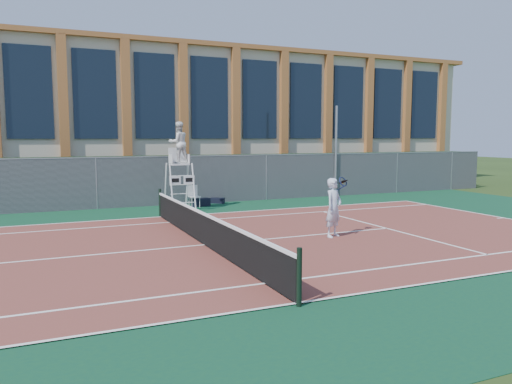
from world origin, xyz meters
name	(u,v)px	position (x,y,z in m)	size (l,w,h in m)	color
ground	(205,246)	(0.00, 0.00, 0.00)	(120.00, 120.00, 0.00)	#233814
apron	(195,239)	(0.00, 1.00, 0.01)	(36.00, 20.00, 0.01)	#0D3C29
tennis_court	(205,245)	(0.00, 0.00, 0.02)	(23.77, 10.97, 0.02)	brown
tennis_net	(205,227)	(0.00, 0.00, 0.54)	(0.10, 11.30, 1.10)	black
fence	(144,182)	(0.00, 8.80, 1.10)	(40.00, 0.06, 2.20)	#595E60
hedge	(139,180)	(0.00, 10.00, 1.10)	(40.00, 1.40, 2.20)	black
building	(113,119)	(0.00, 17.95, 4.15)	(45.00, 10.60, 8.22)	beige
steel_pole	(336,151)	(9.93, 8.70, 2.34)	(0.12, 0.12, 4.69)	#9EA0A5
umpire_chair	(179,145)	(1.15, 7.05, 2.75)	(1.05, 1.62, 3.76)	white
plastic_chair	(193,194)	(1.97, 7.74, 0.58)	(0.48, 0.48, 0.96)	silver
sports_bag_near	(201,202)	(2.33, 7.81, 0.18)	(0.82, 0.33, 0.35)	black
sports_bag_far	(218,201)	(3.35, 8.46, 0.14)	(0.63, 0.27, 0.25)	black
tennis_player	(334,207)	(3.98, -0.48, 0.94)	(1.06, 0.79, 1.82)	silver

